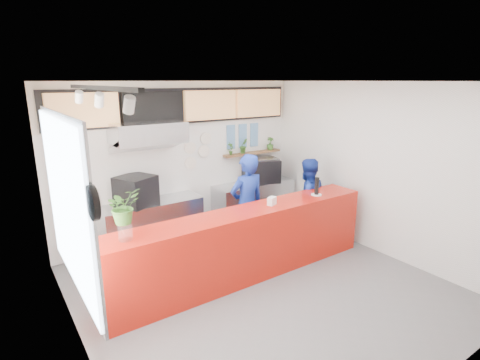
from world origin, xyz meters
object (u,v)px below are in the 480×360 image
service_counter (246,244)px  staff_center (247,205)px  espresso_machine (261,170)px  pepper_mill (317,186)px  panini_oven (136,191)px  staff_right (306,200)px

service_counter → staff_center: bearing=53.1°
service_counter → espresso_machine: bearing=47.1°
staff_center → pepper_mill: 1.24m
service_counter → panini_oven: panini_oven is taller
staff_center → staff_right: (1.28, -0.15, -0.10)m
staff_right → pepper_mill: size_ratio=5.46×
espresso_machine → staff_center: size_ratio=0.42×
service_counter → panini_oven: (-1.06, 1.80, 0.61)m
staff_right → service_counter: bearing=25.5°
pepper_mill → staff_right: bearing=60.6°
staff_center → staff_right: staff_center is taller
espresso_machine → staff_right: 1.36m
panini_oven → espresso_machine: panini_oven is taller
panini_oven → service_counter: bearing=-84.3°
service_counter → pepper_mill: size_ratio=15.20×
staff_center → pepper_mill: (0.98, -0.68, 0.35)m
espresso_machine → pepper_mill: (-0.21, -1.84, 0.12)m
staff_center → staff_right: size_ratio=1.13×
espresso_machine → pepper_mill: bearing=-74.5°
panini_oven → espresso_machine: bearing=-24.9°
service_counter → staff_center: size_ratio=2.47×
panini_oven → pepper_mill: size_ratio=1.92×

